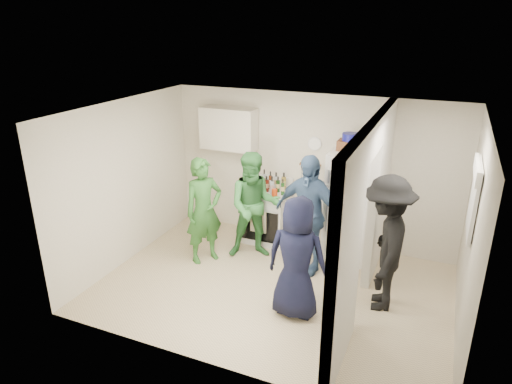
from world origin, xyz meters
TOP-DOWN VIEW (x-y plane):
  - floor at (0.00, 0.00)m, footprint 4.80×4.80m
  - wall_back at (0.00, 1.70)m, footprint 4.80×0.00m
  - wall_front at (0.00, -1.70)m, footprint 4.80×0.00m
  - wall_left at (-2.40, 0.00)m, footprint 0.00×3.40m
  - wall_right at (2.40, 0.00)m, footprint 0.00×3.40m
  - ceiling at (0.00, 0.00)m, footprint 4.80×4.80m
  - partition_pier_back at (1.20, 1.10)m, footprint 0.12×1.20m
  - partition_pier_front at (1.20, -1.10)m, footprint 0.12×1.20m
  - partition_header at (1.20, 0.00)m, footprint 0.12×1.00m
  - stove at (-0.65, 1.37)m, footprint 0.76×0.63m
  - upper_cabinet at (-1.40, 1.52)m, footprint 0.95×0.34m
  - fridge at (0.77, 1.34)m, footprint 0.71×0.69m
  - wicker_basket at (0.67, 1.39)m, footprint 0.35×0.25m
  - blue_bowl at (0.67, 1.39)m, footprint 0.24×0.24m
  - yellow_cup_stack_top at (0.99, 1.24)m, footprint 0.09×0.09m
  - wall_clock at (0.05, 1.68)m, footprint 0.22×0.02m
  - spice_shelf at (0.00, 1.65)m, footprint 0.35×0.08m
  - nook_window at (2.38, 0.20)m, footprint 0.03×0.70m
  - nook_window_frame at (2.36, 0.20)m, footprint 0.04×0.76m
  - nook_valance at (2.34, 0.20)m, footprint 0.04×0.82m
  - yellow_cup_stack_stove at (-0.77, 1.15)m, footprint 0.09×0.09m
  - red_cup at (-0.43, 1.17)m, footprint 0.09×0.09m
  - person_green_left at (-1.27, 0.35)m, footprint 0.67×0.73m
  - person_green_center at (-0.61, 0.78)m, footprint 1.03×0.95m
  - person_denim at (0.27, 0.69)m, footprint 1.13×0.65m
  - person_navy at (0.48, -0.44)m, footprint 0.79×0.52m
  - person_nook at (1.45, 0.18)m, footprint 0.80×1.24m
  - bottle_a at (-0.93, 1.50)m, footprint 0.08×0.08m
  - bottle_b at (-0.82, 1.28)m, footprint 0.07×0.07m
  - bottle_c at (-0.75, 1.51)m, footprint 0.06×0.06m
  - bottle_d at (-0.63, 1.33)m, footprint 0.08×0.08m
  - bottle_e at (-0.55, 1.56)m, footprint 0.08×0.08m
  - bottle_f at (-0.46, 1.39)m, footprint 0.06×0.06m
  - bottle_g at (-0.40, 1.52)m, footprint 0.08×0.08m
  - bottle_h at (-0.97, 1.26)m, footprint 0.07×0.07m
  - bottle_i at (-0.62, 1.46)m, footprint 0.06×0.06m
  - bottle_j at (-0.33, 1.29)m, footprint 0.06×0.06m
  - bottle_k at (-0.86, 1.40)m, footprint 0.06×0.06m
  - bottle_l at (-0.50, 1.24)m, footprint 0.07×0.07m

SIDE VIEW (x-z plane):
  - floor at x=0.00m, z-range 0.00..0.00m
  - stove at x=-0.65m, z-range 0.00..0.90m
  - person_navy at x=0.48m, z-range 0.00..1.60m
  - person_green_left at x=-1.27m, z-range 0.00..1.67m
  - person_green_center at x=-0.61m, z-range 0.00..1.71m
  - fridge at x=0.77m, z-range 0.00..1.73m
  - person_denim at x=0.27m, z-range 0.00..1.81m
  - person_nook at x=1.45m, z-range 0.00..1.81m
  - red_cup at x=-0.43m, z-range 0.90..1.02m
  - yellow_cup_stack_stove at x=-0.77m, z-range 0.90..1.15m
  - bottle_d at x=-0.63m, z-range 0.90..1.17m
  - bottle_f at x=-0.46m, z-range 0.90..1.17m
  - bottle_e at x=-0.55m, z-range 0.90..1.17m
  - bottle_j at x=-0.33m, z-range 0.90..1.17m
  - bottle_b at x=-0.82m, z-range 0.90..1.19m
  - bottle_k at x=-0.86m, z-range 0.90..1.19m
  - bottle_a at x=-0.93m, z-range 0.90..1.20m
  - bottle_g at x=-0.40m, z-range 0.90..1.20m
  - bottle_l at x=-0.50m, z-range 0.90..1.21m
  - bottle_i at x=-0.62m, z-range 0.90..1.21m
  - bottle_c at x=-0.75m, z-range 0.90..1.22m
  - bottle_h at x=-0.97m, z-range 0.90..1.22m
  - wall_back at x=0.00m, z-range -1.15..3.65m
  - wall_front at x=0.00m, z-range -1.15..3.65m
  - wall_left at x=-2.40m, z-range -0.45..2.95m
  - wall_right at x=2.40m, z-range -0.45..2.95m
  - partition_pier_back at x=1.20m, z-range 0.00..2.50m
  - partition_pier_front at x=1.20m, z-range 0.00..2.50m
  - spice_shelf at x=0.00m, z-range 1.34..1.36m
  - nook_window at x=2.38m, z-range 1.25..2.05m
  - nook_window_frame at x=2.36m, z-range 1.22..2.08m
  - wall_clock at x=0.05m, z-range 1.59..1.81m
  - wicker_basket at x=0.67m, z-range 1.73..1.88m
  - upper_cabinet at x=-1.40m, z-range 1.50..2.20m
  - yellow_cup_stack_top at x=0.99m, z-range 1.73..1.98m
  - blue_bowl at x=0.67m, z-range 1.88..1.99m
  - nook_valance at x=2.34m, z-range 1.91..2.09m
  - partition_header at x=1.20m, z-range 2.10..2.50m
  - ceiling at x=0.00m, z-range 2.50..2.50m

